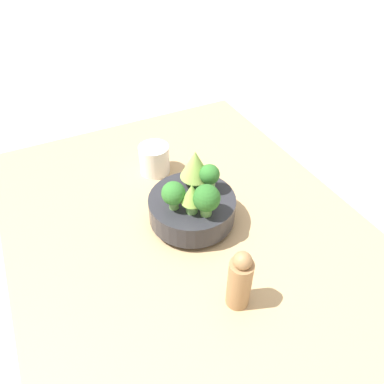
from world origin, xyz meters
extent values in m
plane|color=beige|center=(0.00, 0.00, 0.00)|extent=(6.00, 6.00, 0.00)
cube|color=tan|center=(0.00, 0.00, 0.02)|extent=(0.99, 0.80, 0.04)
cylinder|color=#28282D|center=(0.01, 0.02, 0.05)|extent=(0.09, 0.09, 0.01)
cylinder|color=#28282D|center=(0.01, 0.02, 0.08)|extent=(0.20, 0.20, 0.06)
cylinder|color=#6BA34C|center=(0.07, 0.02, 0.12)|extent=(0.03, 0.03, 0.03)
sphere|color=#286023|center=(0.07, 0.02, 0.16)|extent=(0.06, 0.06, 0.06)
cylinder|color=#609347|center=(0.05, 0.00, 0.13)|extent=(0.03, 0.03, 0.03)
cone|color=#84AD47|center=(0.05, 0.00, 0.16)|extent=(0.05, 0.05, 0.05)
cylinder|color=#6BA34C|center=(-0.03, 0.05, 0.12)|extent=(0.03, 0.03, 0.02)
cone|color=#93B751|center=(-0.03, 0.05, 0.17)|extent=(0.07, 0.07, 0.07)
cylinder|color=#7AB256|center=(0.00, 0.07, 0.13)|extent=(0.03, 0.03, 0.03)
sphere|color=#2D6B28|center=(0.00, 0.07, 0.16)|extent=(0.05, 0.05, 0.05)
cylinder|color=#6BA34C|center=(0.02, -0.03, 0.12)|extent=(0.02, 0.02, 0.02)
sphere|color=#2D6B28|center=(0.02, -0.03, 0.15)|extent=(0.05, 0.05, 0.05)
cylinder|color=silver|center=(-0.21, 0.01, 0.08)|extent=(0.08, 0.08, 0.08)
cylinder|color=#997047|center=(0.25, 0.00, 0.10)|extent=(0.05, 0.05, 0.11)
sphere|color=#997047|center=(0.25, 0.00, 0.17)|extent=(0.03, 0.03, 0.03)
camera|label=1|loc=(0.58, -0.26, 0.68)|focal=35.00mm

